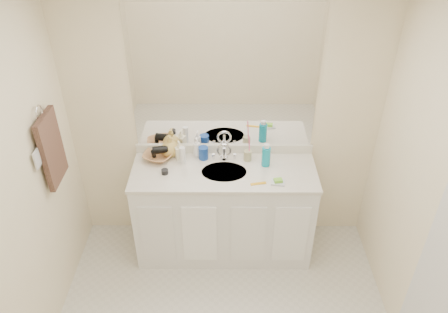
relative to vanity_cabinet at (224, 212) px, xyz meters
The scene contains 27 objects.
ceiling 2.23m from the vanity_cabinet, 90.00° to the right, with size 2.60×2.60×0.02m, color white.
wall_back 0.82m from the vanity_cabinet, 90.00° to the left, with size 2.60×0.02×2.40m, color #FBECC5.
wall_left 1.83m from the vanity_cabinet, 141.75° to the right, with size 0.02×2.60×2.40m, color #FBECC5.
wall_right 1.83m from the vanity_cabinet, 38.25° to the right, with size 0.02×2.60×2.40m, color #FBECC5.
vanity_cabinet is the anchor object (origin of this frame).
countertop 0.44m from the vanity_cabinet, ahead, with size 1.52×0.57×0.03m, color silver.
backsplash 0.56m from the vanity_cabinet, 90.00° to the left, with size 1.52×0.03×0.08m, color silver.
sink_basin 0.44m from the vanity_cabinet, 90.00° to the right, with size 0.37×0.37×0.02m, color beige.
faucet 0.53m from the vanity_cabinet, 90.00° to the left, with size 0.02×0.02×0.11m, color silver.
mirror 1.17m from the vanity_cabinet, 90.00° to the left, with size 1.48×0.01×1.20m, color white.
blue_mug 0.57m from the vanity_cabinet, 136.14° to the left, with size 0.08×0.08×0.11m, color navy.
tan_cup 0.56m from the vanity_cabinet, 36.89° to the left, with size 0.07×0.07×0.09m, color tan.
toothbrush 0.66m from the vanity_cabinet, 35.54° to the left, with size 0.01×0.01×0.18m, color #FF4384.
mouthwash_bottle 0.65m from the vanity_cabinet, 12.08° to the left, with size 0.07×0.07×0.17m, color #0E93B0.
soap_dish 0.65m from the vanity_cabinet, 21.49° to the right, with size 0.11×0.08×0.01m, color silver.
green_soap 0.66m from the vanity_cabinet, 21.49° to the right, with size 0.06×0.05×0.02m, color #76C730.
orange_comb 0.56m from the vanity_cabinet, 33.65° to the right, with size 0.13×0.03×0.01m, color gold.
dark_jar 0.68m from the vanity_cabinet, behind, with size 0.06×0.06×0.04m, color black.
extra_white_bottle 0.64m from the vanity_cabinet, 163.80° to the left, with size 0.05×0.05×0.15m, color white.
soap_bottle_white 0.63m from the vanity_cabinet, 137.58° to the left, with size 0.07×0.07×0.17m, color white.
soap_bottle_cream 0.68m from the vanity_cabinet, 154.88° to the left, with size 0.07×0.08×0.16m, color #F5EEC8.
soap_bottle_yellow 0.75m from the vanity_cabinet, 154.82° to the left, with size 0.15×0.15×0.19m, color gold.
wicker_basket 0.76m from the vanity_cabinet, 163.58° to the left, with size 0.24×0.24×0.06m, color #AA7144.
hair_dryer 0.78m from the vanity_cabinet, 163.01° to the left, with size 0.06×0.06×0.13m, color black.
towel_ring 1.71m from the vanity_cabinet, 168.86° to the right, with size 0.11×0.11×0.01m, color silver.
hand_towel 1.52m from the vanity_cabinet, 168.69° to the right, with size 0.04×0.32×0.55m, color #2F1F19.
switch_plate 1.61m from the vanity_cabinet, 160.52° to the right, with size 0.01×0.09×0.13m, color silver.
Camera 1 is at (0.01, -1.86, 2.99)m, focal length 35.00 mm.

